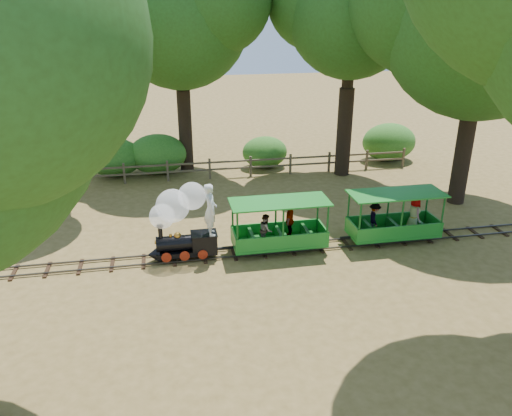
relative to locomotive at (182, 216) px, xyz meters
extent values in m
plane|color=olive|center=(2.67, -0.05, -1.52)|extent=(90.00, 90.00, 0.00)
cube|color=#3F3D3A|center=(2.67, -0.35, -1.45)|extent=(22.00, 0.05, 0.05)
cube|color=#3F3D3A|center=(2.67, 0.25, -1.45)|extent=(22.00, 0.05, 0.05)
cube|color=#382314|center=(2.67, -0.05, -1.50)|extent=(0.12, 1.00, 0.05)
cube|color=#382314|center=(-2.33, -0.05, -1.50)|extent=(0.12, 1.00, 0.05)
cube|color=#382314|center=(7.67, -0.05, -1.50)|extent=(0.12, 1.00, 0.05)
cube|color=black|center=(0.09, -0.05, -1.26)|extent=(1.99, 0.63, 0.16)
cylinder|color=black|center=(-0.22, -0.05, -0.93)|extent=(1.26, 0.51, 0.51)
cylinder|color=black|center=(-0.72, -0.05, -0.47)|extent=(0.14, 0.14, 0.40)
sphere|color=gold|center=(-0.18, -0.05, -0.66)|extent=(0.23, 0.23, 0.23)
cylinder|color=gold|center=(-0.40, -0.05, -0.64)|extent=(0.09, 0.09, 0.09)
cube|color=black|center=(0.68, -0.05, -0.93)|extent=(0.81, 0.63, 0.50)
cube|color=black|center=(0.68, -0.05, -0.66)|extent=(0.86, 0.69, 0.04)
cone|color=black|center=(-0.99, -0.05, -1.28)|extent=(0.41, 0.58, 0.58)
cylinder|color=gold|center=(-0.88, -0.05, -0.84)|extent=(0.09, 0.13, 0.13)
cylinder|color=maroon|center=(-0.58, -0.38, -1.26)|extent=(0.33, 0.05, 0.33)
cylinder|color=maroon|center=(-0.58, 0.27, -1.26)|extent=(0.33, 0.05, 0.33)
cylinder|color=maroon|center=(0.00, -0.38, -1.26)|extent=(0.33, 0.05, 0.33)
cylinder|color=maroon|center=(0.00, 0.27, -1.26)|extent=(0.33, 0.05, 0.33)
cylinder|color=maroon|center=(0.59, -0.38, -1.26)|extent=(0.33, 0.05, 0.33)
cylinder|color=maroon|center=(0.59, 0.27, -1.26)|extent=(0.33, 0.05, 0.33)
sphere|color=white|center=(-0.63, 0.00, 0.04)|extent=(0.81, 0.81, 0.81)
sphere|color=white|center=(-0.27, 0.05, 0.36)|extent=(1.08, 1.08, 1.08)
sphere|color=white|center=(0.36, 0.10, 0.63)|extent=(0.90, 0.90, 0.90)
imported|color=silver|center=(0.92, -0.16, 0.22)|extent=(0.46, 0.66, 1.74)
cube|color=#1C8024|center=(3.22, -0.05, -1.22)|extent=(3.16, 1.21, 0.09)
cube|color=#13541A|center=(3.22, -0.05, -1.33)|extent=(2.85, 0.47, 0.13)
cube|color=#1C8024|center=(3.22, -0.62, -0.94)|extent=(3.16, 0.06, 0.47)
cube|color=#1C8024|center=(3.22, 0.51, -0.94)|extent=(3.16, 0.06, 0.47)
cube|color=#1C8024|center=(3.22, -0.05, 0.27)|extent=(3.30, 1.35, 0.05)
cylinder|color=#13541A|center=(1.72, -0.60, -0.47)|extent=(0.07, 0.07, 1.49)
cylinder|color=#13541A|center=(1.72, 0.49, -0.47)|extent=(0.07, 0.07, 1.49)
cylinder|color=#13541A|center=(4.73, -0.60, -0.47)|extent=(0.07, 0.07, 1.49)
cylinder|color=#13541A|center=(4.73, 0.49, -0.47)|extent=(0.07, 0.07, 1.49)
cube|color=#13541A|center=(2.28, -0.05, -0.99)|extent=(0.11, 1.02, 0.37)
cube|color=#13541A|center=(3.22, -0.05, -0.99)|extent=(0.11, 1.02, 0.37)
cube|color=#13541A|center=(4.17, -0.05, -0.99)|extent=(0.11, 1.02, 0.37)
cylinder|color=black|center=(2.21, -0.37, -1.29)|extent=(0.26, 0.06, 0.26)
cylinder|color=black|center=(2.21, 0.26, -1.29)|extent=(0.26, 0.06, 0.26)
cylinder|color=black|center=(4.24, -0.37, -1.29)|extent=(0.26, 0.06, 0.26)
cylinder|color=black|center=(4.24, 0.26, -1.29)|extent=(0.26, 0.06, 0.26)
imported|color=gray|center=(2.73, -0.22, -0.62)|extent=(0.50, 0.60, 1.10)
imported|color=gray|center=(3.64, 0.18, -0.53)|extent=(0.60, 0.82, 1.29)
cube|color=#1C8024|center=(7.37, -0.05, -1.22)|extent=(3.16, 1.21, 0.09)
cube|color=#13541A|center=(7.37, -0.05, -1.33)|extent=(2.85, 0.47, 0.13)
cube|color=#1C8024|center=(7.37, -0.62, -0.94)|extent=(3.16, 0.06, 0.47)
cube|color=#1C8024|center=(7.37, 0.51, -0.94)|extent=(3.16, 0.06, 0.47)
cube|color=#1C8024|center=(7.37, -0.05, 0.27)|extent=(3.30, 1.35, 0.05)
cylinder|color=#13541A|center=(5.87, -0.60, -0.47)|extent=(0.07, 0.07, 1.49)
cylinder|color=#13541A|center=(5.87, 0.49, -0.47)|extent=(0.07, 0.07, 1.49)
cylinder|color=#13541A|center=(8.88, -0.60, -0.47)|extent=(0.07, 0.07, 1.49)
cylinder|color=#13541A|center=(8.88, 0.49, -0.47)|extent=(0.07, 0.07, 1.49)
cube|color=#13541A|center=(6.42, -0.05, -0.99)|extent=(0.11, 1.02, 0.37)
cube|color=#13541A|center=(7.37, -0.05, -0.99)|extent=(0.11, 1.02, 0.37)
cube|color=#13541A|center=(8.32, -0.05, -0.99)|extent=(0.11, 1.02, 0.37)
cylinder|color=black|center=(6.36, -0.37, -1.29)|extent=(0.26, 0.06, 0.26)
cylinder|color=black|center=(6.36, 0.26, -1.29)|extent=(0.26, 0.06, 0.26)
cylinder|color=black|center=(8.39, -0.37, -1.29)|extent=(0.26, 0.06, 0.26)
cylinder|color=black|center=(8.39, 0.26, -1.29)|extent=(0.26, 0.06, 0.26)
imported|color=gray|center=(6.68, 0.05, -0.62)|extent=(0.57, 0.79, 1.10)
imported|color=gray|center=(8.08, -0.11, -0.52)|extent=(0.44, 0.65, 1.30)
cylinder|color=#2D2116|center=(-5.83, 5.95, 0.25)|extent=(0.70, 0.70, 3.54)
cylinder|color=#2D2116|center=(-5.83, 5.95, 3.03)|extent=(0.52, 0.53, 2.02)
sphere|color=#254B17|center=(-5.83, 5.95, 4.89)|extent=(5.67, 5.67, 5.67)
sphere|color=#254B17|center=(-4.41, 5.09, 5.60)|extent=(4.25, 4.25, 4.25)
cylinder|color=#2D2116|center=(0.67, 9.45, 0.48)|extent=(0.66, 0.66, 4.01)
cylinder|color=#2D2116|center=(0.67, 9.45, 3.63)|extent=(0.50, 0.50, 2.29)
sphere|color=#254B17|center=(0.67, 9.45, 5.75)|extent=(6.47, 6.47, 6.47)
sphere|color=#254B17|center=(-0.79, 10.58, 6.40)|extent=(5.18, 5.18, 5.18)
cylinder|color=#2D2116|center=(8.17, 7.45, 0.58)|extent=(0.72, 0.72, 4.20)
cylinder|color=#2D2116|center=(8.17, 7.45, 3.88)|extent=(0.54, 0.54, 2.40)
sphere|color=#254B17|center=(8.17, 7.45, 5.95)|extent=(5.78, 5.78, 5.78)
cylinder|color=#2D2116|center=(11.67, 2.95, 0.46)|extent=(0.68, 0.68, 3.97)
cylinder|color=#2D2116|center=(11.67, 2.95, 3.58)|extent=(0.51, 0.51, 2.27)
sphere|color=#254B17|center=(11.67, 2.95, 5.87)|extent=(7.65, 7.65, 7.65)
cube|color=brown|center=(-6.33, 7.95, -1.02)|extent=(0.10, 0.10, 1.00)
cube|color=brown|center=(-4.33, 7.95, -1.02)|extent=(0.10, 0.10, 1.00)
cube|color=brown|center=(-2.33, 7.95, -1.02)|extent=(0.10, 0.10, 1.00)
cube|color=brown|center=(-0.33, 7.95, -1.02)|extent=(0.10, 0.10, 1.00)
cube|color=brown|center=(1.67, 7.95, -1.02)|extent=(0.10, 0.10, 1.00)
cube|color=brown|center=(3.67, 7.95, -1.02)|extent=(0.10, 0.10, 1.00)
cube|color=brown|center=(5.67, 7.95, -1.02)|extent=(0.10, 0.10, 1.00)
cube|color=brown|center=(7.67, 7.95, -1.02)|extent=(0.10, 0.10, 1.00)
cube|color=brown|center=(9.67, 7.95, -1.02)|extent=(0.10, 0.10, 1.00)
cube|color=brown|center=(11.67, 7.95, -1.02)|extent=(0.10, 0.10, 1.00)
cube|color=brown|center=(2.67, 7.95, -0.72)|extent=(18.00, 0.06, 0.08)
cube|color=brown|center=(2.67, 7.95, -1.07)|extent=(18.00, 0.06, 0.08)
ellipsoid|color=#2D6B1E|center=(-2.82, 9.25, -0.60)|extent=(2.66, 2.05, 1.84)
ellipsoid|color=#2D6B1E|center=(-0.75, 9.25, -0.54)|extent=(2.84, 2.19, 1.97)
ellipsoid|color=#2D6B1E|center=(4.64, 9.25, -0.72)|extent=(2.31, 1.78, 1.60)
ellipsoid|color=#2D6B1E|center=(11.41, 9.25, -0.53)|extent=(2.88, 2.22, 1.99)
camera|label=1|loc=(-0.38, -14.94, 6.36)|focal=35.00mm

